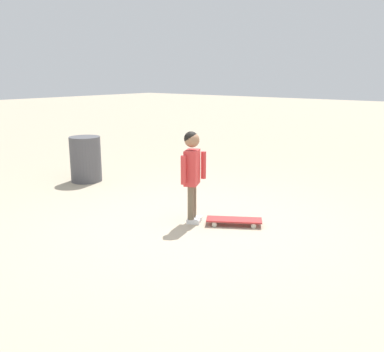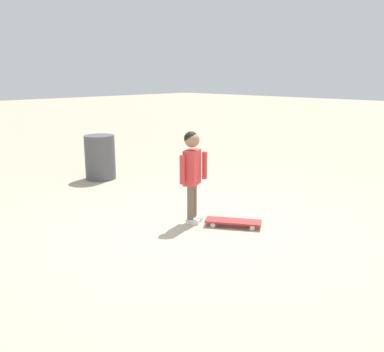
{
  "view_description": "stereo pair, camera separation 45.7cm",
  "coord_description": "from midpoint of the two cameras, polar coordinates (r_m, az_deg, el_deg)",
  "views": [
    {
      "loc": [
        2.83,
        -3.61,
        1.68
      ],
      "look_at": [
        -0.12,
        0.09,
        0.55
      ],
      "focal_mm": 39.97,
      "sensor_mm": 36.0,
      "label": 1
    },
    {
      "loc": [
        3.17,
        -3.31,
        1.68
      ],
      "look_at": [
        -0.12,
        0.09,
        0.55
      ],
      "focal_mm": 39.97,
      "sensor_mm": 36.0,
      "label": 2
    }
  ],
  "objects": [
    {
      "name": "child_person",
      "position": [
        4.83,
        2.73,
        1.2
      ],
      "size": [
        0.25,
        0.41,
        1.06
      ],
      "color": "brown",
      "rests_on": "ground"
    },
    {
      "name": "skateboard",
      "position": [
        4.88,
        8.22,
        -6.09
      ],
      "size": [
        0.63,
        0.49,
        0.07
      ],
      "color": "#B22D2D",
      "rests_on": "ground"
    },
    {
      "name": "trash_bin",
      "position": [
        7.07,
        -10.38,
        2.47
      ],
      "size": [
        0.49,
        0.49,
        0.72
      ],
      "primitive_type": "cylinder",
      "color": "#4C4C51",
      "rests_on": "ground"
    },
    {
      "name": "ground_plane",
      "position": [
        4.88,
        2.97,
        -6.73
      ],
      "size": [
        50.0,
        50.0,
        0.0
      ],
      "primitive_type": "plane",
      "color": "tan"
    }
  ]
}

